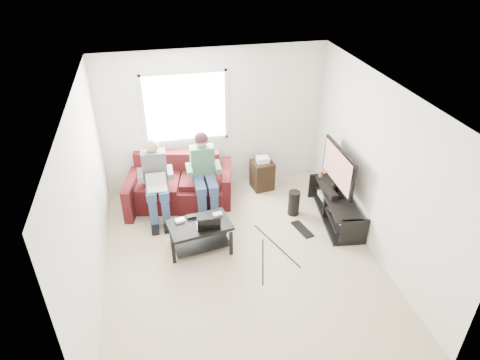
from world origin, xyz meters
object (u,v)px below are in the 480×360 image
sofa (180,187)px  coffee_table (200,230)px  tv (338,168)px  subwoofer (294,203)px  end_table (262,174)px  tv_stand (336,208)px

sofa → coffee_table: size_ratio=1.99×
tv → subwoofer: 0.98m
coffee_table → end_table: (1.38, 1.49, -0.05)m
tv → subwoofer: bearing=163.2°
tv_stand → coffee_table: bearing=-173.8°
subwoofer → tv: bearing=-16.8°
sofa → subwoofer: size_ratio=4.47×
tv_stand → end_table: end_table is taller
coffee_table → tv: (2.33, 0.35, 0.60)m
tv_stand → tv: (-0.00, 0.10, 0.72)m
subwoofer → end_table: 0.99m
sofa → end_table: (1.55, 0.15, -0.03)m
coffee_table → sofa: bearing=97.3°
coffee_table → end_table: end_table is taller
end_table → sofa: bearing=-174.6°
coffee_table → tv: bearing=8.6°
coffee_table → subwoofer: size_ratio=2.24×
tv_stand → end_table: (-0.95, 1.23, 0.08)m
tv_stand → tv: tv is taller
sofa → coffee_table: 1.35m
sofa → tv_stand: 2.73m
sofa → subwoofer: bearing=-23.1°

